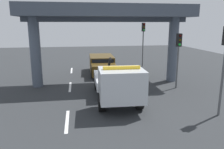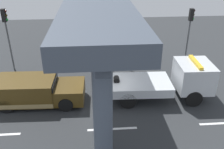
% 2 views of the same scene
% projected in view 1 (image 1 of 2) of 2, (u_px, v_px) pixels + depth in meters
% --- Properties ---
extents(ground_plane, '(60.00, 40.00, 0.10)m').
position_uv_depth(ground_plane, '(109.00, 86.00, 16.92)').
color(ground_plane, '#2D3033').
extents(lane_stripe_west, '(2.60, 0.16, 0.01)m').
position_uv_depth(lane_stripe_west, '(72.00, 70.00, 22.24)').
color(lane_stripe_west, silver).
rests_on(lane_stripe_west, ground).
extents(lane_stripe_mid, '(2.60, 0.16, 0.01)m').
position_uv_depth(lane_stripe_mid, '(70.00, 87.00, 16.46)').
color(lane_stripe_mid, silver).
rests_on(lane_stripe_mid, ground).
extents(lane_stripe_east, '(2.60, 0.16, 0.01)m').
position_uv_depth(lane_stripe_east, '(67.00, 121.00, 10.69)').
color(lane_stripe_east, silver).
rests_on(lane_stripe_east, ground).
extents(tow_truck_white, '(7.29, 2.59, 2.46)m').
position_uv_depth(tow_truck_white, '(117.00, 83.00, 12.97)').
color(tow_truck_white, silver).
rests_on(tow_truck_white, ground).
extents(towed_van_green, '(5.26, 2.36, 1.58)m').
position_uv_depth(towed_van_green, '(102.00, 65.00, 20.93)').
color(towed_van_green, '#4C3814').
rests_on(towed_van_green, ground).
extents(overpass_structure, '(3.60, 12.54, 5.92)m').
position_uv_depth(overpass_structure, '(107.00, 17.00, 16.31)').
color(overpass_structure, '#4C5666').
rests_on(overpass_structure, ground).
extents(traffic_light_near, '(0.39, 0.32, 4.68)m').
position_uv_depth(traffic_light_near, '(143.00, 35.00, 23.60)').
color(traffic_light_near, '#515456').
rests_on(traffic_light_near, ground).
extents(traffic_light_far, '(0.39, 0.32, 3.92)m').
position_uv_depth(traffic_light_far, '(179.00, 49.00, 15.53)').
color(traffic_light_far, '#515456').
rests_on(traffic_light_far, ground).
extents(traffic_cone_orange, '(0.55, 0.55, 0.66)m').
position_uv_depth(traffic_cone_orange, '(134.00, 80.00, 17.23)').
color(traffic_cone_orange, orange).
rests_on(traffic_cone_orange, ground).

